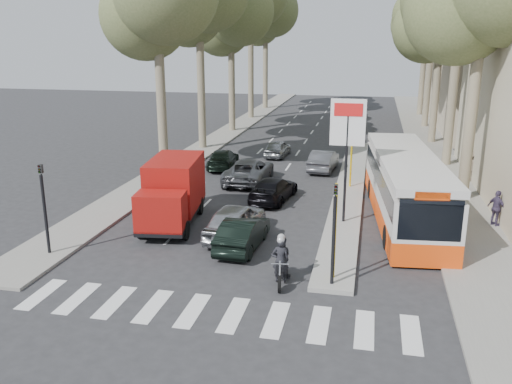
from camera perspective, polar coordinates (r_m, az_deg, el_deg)
ground at (r=20.44m, az=-0.90°, el=-7.37°), size 120.00×120.00×0.00m
sidewalk_right at (r=44.21m, az=17.68°, el=4.80°), size 3.20×70.00×0.12m
median_left at (r=48.53m, az=-2.63°, el=6.49°), size 2.40×64.00×0.12m
traffic_island at (r=30.36m, az=9.84°, el=0.46°), size 1.50×26.00×0.16m
building_far at (r=53.45m, az=25.19°, el=14.48°), size 11.00×20.00×16.00m
billboard at (r=23.69m, az=9.55°, el=5.08°), size 1.50×12.10×5.60m
traffic_light_island at (r=17.71m, az=8.26°, el=-2.69°), size 0.16×0.41×3.60m
traffic_light_left at (r=21.69m, az=-21.52°, el=-0.15°), size 0.16×0.41×3.60m
tree_l_c at (r=47.94m, az=-2.47°, el=18.35°), size 7.40×7.20×13.71m
tree_l_e at (r=63.61m, az=1.16°, el=18.42°), size 7.40×7.20×14.49m
tree_r_c at (r=44.65m, az=19.21°, el=17.24°), size 7.40×7.20×13.32m
tree_r_d at (r=52.67m, az=18.47°, el=18.51°), size 7.40×7.20×14.88m
tree_r_e at (r=60.61m, az=17.74°, el=17.49°), size 7.40×7.20×14.10m
silver_hatchback at (r=22.67m, az=-2.19°, el=-3.00°), size 2.09×4.40×1.45m
dark_hatchback at (r=21.50m, az=-1.41°, el=-4.34°), size 1.52×3.89×1.26m
queue_car_a at (r=31.15m, az=-0.76°, el=2.25°), size 2.33×4.98×1.38m
queue_car_b at (r=27.72m, az=1.83°, el=0.31°), size 2.24×4.34×1.20m
queue_car_c at (r=38.04m, az=2.29°, el=4.62°), size 1.65×3.53×1.17m
queue_car_d at (r=34.21m, az=7.12°, el=3.32°), size 1.72×4.04×1.30m
queue_car_e at (r=34.70m, az=-3.50°, el=3.50°), size 2.14×4.26×1.19m
red_truck at (r=24.32m, az=-8.74°, el=0.11°), size 2.72×5.61×2.88m
city_bus at (r=25.47m, az=15.44°, el=0.64°), size 3.64×11.74×3.04m
motorcycle at (r=18.70m, az=2.62°, el=-7.11°), size 0.80×1.99×1.70m
pedestrian_near at (r=25.86m, az=24.01°, el=-1.57°), size 0.94×1.00×1.58m
pedestrian_far at (r=33.36m, az=21.81°, el=2.54°), size 1.22×0.93×1.73m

